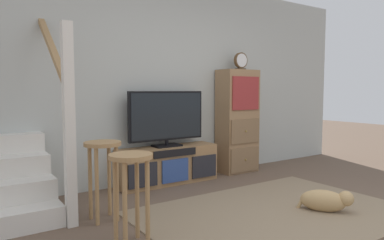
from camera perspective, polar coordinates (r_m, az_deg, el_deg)
ground_plane at (r=3.34m, az=21.22°, el=-16.76°), size 20.00×20.00×0.00m
back_wall at (r=4.94m, az=-2.50°, el=6.40°), size 6.40×0.12×2.70m
area_rug at (r=3.69m, az=13.32°, el=-14.38°), size 2.60×1.80×0.01m
media_console at (r=4.66m, az=-3.89°, el=-7.24°), size 1.35×0.38×0.48m
television at (r=4.59m, az=-4.09°, el=0.45°), size 1.07×0.22×0.72m
side_cabinet at (r=5.29m, az=7.33°, el=-0.22°), size 0.58×0.38×1.51m
desk_clock at (r=5.30m, az=7.85°, el=9.35°), size 0.23×0.08×0.25m
bar_stool_near at (r=2.82m, az=-9.79°, el=-9.13°), size 0.34×0.34×0.72m
bar_stool_far at (r=3.40m, az=-14.13°, el=-6.63°), size 0.34×0.34×0.74m
dog at (r=3.86m, az=20.77°, el=-12.01°), size 0.42×0.48×0.23m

